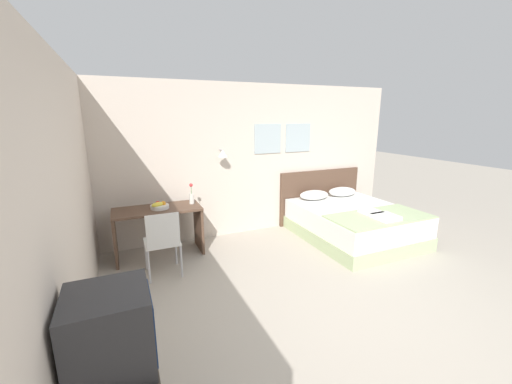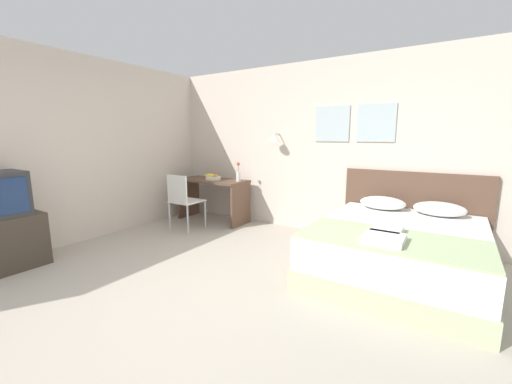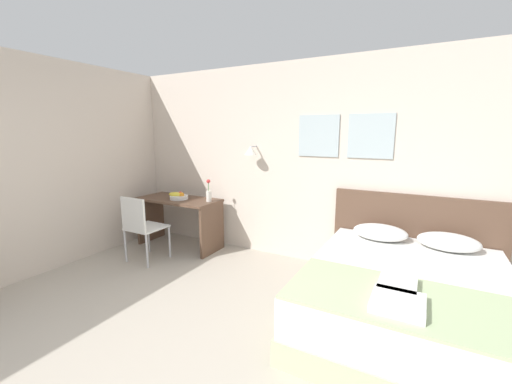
{
  "view_description": "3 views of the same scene",
  "coord_description": "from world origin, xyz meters",
  "views": [
    {
      "loc": [
        -2.13,
        -2.13,
        2.12
      ],
      "look_at": [
        -0.42,
        1.76,
        1.07
      ],
      "focal_mm": 22.0,
      "sensor_mm": 36.0,
      "label": 1
    },
    {
      "loc": [
        1.99,
        -1.66,
        1.51
      ],
      "look_at": [
        -0.41,
        2.06,
        0.73
      ],
      "focal_mm": 22.0,
      "sensor_mm": 36.0,
      "label": 2
    },
    {
      "loc": [
        1.58,
        -0.94,
        1.74
      ],
      "look_at": [
        -0.06,
        2.07,
        1.09
      ],
      "focal_mm": 22.0,
      "sensor_mm": 36.0,
      "label": 3
    }
  ],
  "objects": [
    {
      "name": "wall_left",
      "position": [
        -2.58,
        -0.0,
        1.32
      ],
      "size": [
        0.06,
        6.0,
        2.65
      ],
      "color": "beige",
      "rests_on": "ground_plane"
    },
    {
      "name": "folded_towel_near_foot",
      "position": [
        1.47,
        1.5,
        0.61
      ],
      "size": [
        0.27,
        0.33,
        0.06
      ],
      "color": "white",
      "rests_on": "throw_blanket"
    },
    {
      "name": "wall_back",
      "position": [
        0.01,
        3.03,
        1.33
      ],
      "size": [
        5.89,
        0.31,
        2.65
      ],
      "color": "beige",
      "rests_on": "ground_plane"
    },
    {
      "name": "throw_blanket",
      "position": [
        1.52,
        1.36,
        0.57
      ],
      "size": [
        1.63,
        0.8,
        0.02
      ],
      "color": "#B2C693",
      "rests_on": "bed"
    },
    {
      "name": "flower_vase",
      "position": [
        -1.14,
        2.64,
        0.87
      ],
      "size": [
        0.08,
        0.08,
        0.33
      ],
      "color": "silver",
      "rests_on": "desk"
    },
    {
      "name": "bed",
      "position": [
        1.52,
        1.94,
        0.28
      ],
      "size": [
        1.68,
        1.99,
        0.56
      ],
      "color": "#B2C693",
      "rests_on": "ground_plane"
    },
    {
      "name": "pillow_right",
      "position": [
        1.85,
        2.69,
        0.64
      ],
      "size": [
        0.58,
        0.4,
        0.17
      ],
      "color": "white",
      "rests_on": "bed"
    },
    {
      "name": "ground_plane",
      "position": [
        0.0,
        0.0,
        0.0
      ],
      "size": [
        24.0,
        24.0,
        0.0
      ],
      "primitive_type": "plane",
      "color": "#B2A899"
    },
    {
      "name": "television",
      "position": [
        -2.28,
        -0.32,
        0.88
      ],
      "size": [
        0.48,
        0.45,
        0.51
      ],
      "color": "#2D2D30",
      "rests_on": "tv_stand"
    },
    {
      "name": "desk",
      "position": [
        -1.68,
        2.59,
        0.53
      ],
      "size": [
        1.27,
        0.59,
        0.76
      ],
      "color": "brown",
      "rests_on": "ground_plane"
    },
    {
      "name": "folded_towel_mid_bed",
      "position": [
        1.5,
        1.22,
        0.61
      ],
      "size": [
        0.34,
        0.34,
        0.06
      ],
      "color": "white",
      "rests_on": "throw_blanket"
    },
    {
      "name": "pillow_left",
      "position": [
        1.19,
        2.69,
        0.64
      ],
      "size": [
        0.58,
        0.4,
        0.17
      ],
      "color": "white",
      "rests_on": "bed"
    },
    {
      "name": "headboard",
      "position": [
        1.52,
        2.97,
        0.52
      ],
      "size": [
        1.8,
        0.06,
        1.05
      ],
      "color": "brown",
      "rests_on": "ground_plane"
    },
    {
      "name": "desk_chair",
      "position": [
        -1.71,
        1.87,
        0.54
      ],
      "size": [
        0.45,
        0.45,
        0.91
      ],
      "color": "white",
      "rests_on": "ground_plane"
    },
    {
      "name": "fruit_bowl",
      "position": [
        -1.64,
        2.56,
        0.8
      ],
      "size": [
        0.27,
        0.27,
        0.11
      ],
      "color": "silver",
      "rests_on": "desk"
    }
  ]
}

